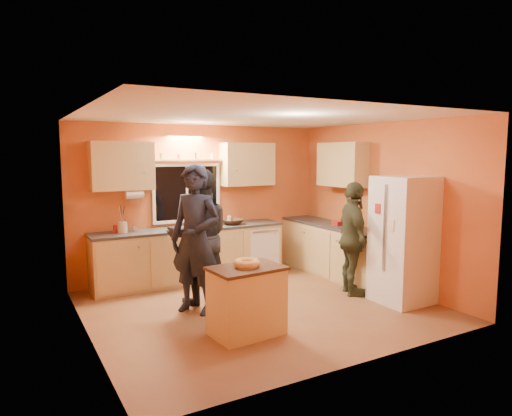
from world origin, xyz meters
TOP-DOWN VIEW (x-y plane):
  - ground at (0.00, 0.00)m, footprint 4.50×4.50m
  - room_shell at (0.12, 0.41)m, footprint 4.54×4.04m
  - back_counter at (0.01, 1.70)m, footprint 4.23×0.62m
  - right_counter at (1.95, 0.50)m, footprint 0.62×1.84m
  - refrigerator at (1.89, -0.80)m, footprint 0.72×0.70m
  - island at (-0.62, -0.77)m, footprint 0.88×0.64m
  - bundt_pastry at (-0.62, -0.77)m, footprint 0.31×0.31m
  - person_left at (-0.84, 0.24)m, footprint 0.81×0.86m
  - person_center at (-0.64, 0.60)m, footprint 1.09×0.96m
  - person_right at (1.50, -0.18)m, footprint 0.78×1.08m
  - mixing_bowl at (0.41, 1.66)m, footprint 0.43×0.43m
  - utensil_crock at (-1.45, 1.73)m, footprint 0.14×0.14m
  - potted_plant at (1.99, 0.31)m, footprint 0.28×0.25m
  - red_box at (1.92, 0.70)m, footprint 0.19×0.16m

SIDE VIEW (x-z plane):
  - ground at x=0.00m, z-range 0.00..0.00m
  - island at x=-0.62m, z-range 0.01..0.82m
  - back_counter at x=0.01m, z-range 0.00..0.90m
  - right_counter at x=1.95m, z-range 0.00..0.90m
  - person_right at x=1.50m, z-range 0.00..1.70m
  - bundt_pastry at x=-0.62m, z-range 0.81..0.90m
  - refrigerator at x=1.89m, z-range 0.00..1.80m
  - red_box at x=1.92m, z-range 0.90..0.97m
  - mixing_bowl at x=0.41m, z-range 0.90..0.99m
  - person_center at x=-0.64m, z-range 0.00..1.89m
  - utensil_crock at x=-1.45m, z-range 0.90..1.07m
  - person_left at x=-0.84m, z-range 0.00..1.98m
  - potted_plant at x=1.99m, z-range 0.90..1.17m
  - room_shell at x=0.12m, z-range 0.31..2.92m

